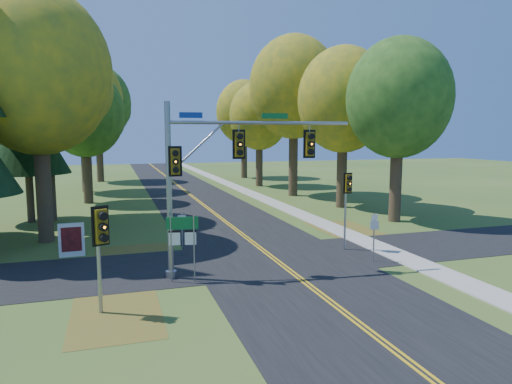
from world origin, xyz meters
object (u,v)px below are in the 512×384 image
object	(u,v)px
traffic_mast	(217,166)
info_kiosk	(72,240)
route_sign_cluster	(182,235)
east_signal_pole	(347,192)

from	to	relation	value
traffic_mast	info_kiosk	size ratio (longest dim) A/B	4.82
traffic_mast	route_sign_cluster	bearing A→B (deg)	-159.48
east_signal_pole	info_kiosk	distance (m)	14.26
east_signal_pole	route_sign_cluster	size ratio (longest dim) A/B	1.47
traffic_mast	east_signal_pole	distance (m)	7.86
traffic_mast	info_kiosk	world-z (taller)	traffic_mast
traffic_mast	east_signal_pole	world-z (taller)	traffic_mast
route_sign_cluster	info_kiosk	xyz separation A→B (m)	(-4.74, 5.67, -1.14)
traffic_mast	info_kiosk	distance (m)	9.10
east_signal_pole	info_kiosk	world-z (taller)	east_signal_pole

